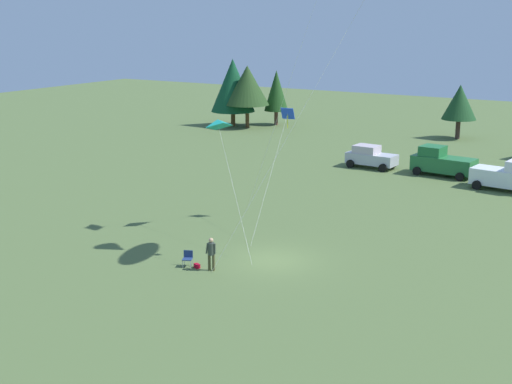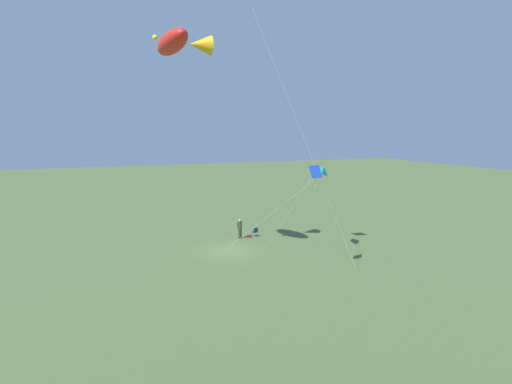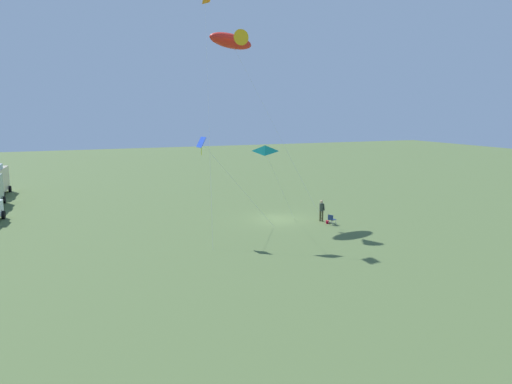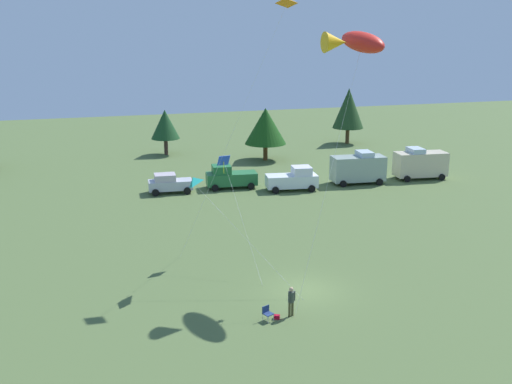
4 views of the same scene
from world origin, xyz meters
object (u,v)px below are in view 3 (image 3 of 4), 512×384
(backpack_on_grass, at_px, (327,222))
(kite_large_fish, at_px, (232,40))
(folding_chair, at_px, (331,219))
(kite_delta_teal, at_px, (265,149))
(person_kite_flyer, at_px, (322,209))
(kite_diamond_blue, at_px, (204,145))
(kite_delta_orange, at_px, (204,0))

(backpack_on_grass, xyz_separation_m, kite_large_fish, (6.72, 5.53, 14.53))
(folding_chair, distance_m, kite_delta_teal, 9.43)
(person_kite_flyer, height_order, kite_delta_teal, kite_delta_teal)
(person_kite_flyer, height_order, kite_large_fish, kite_large_fish)
(backpack_on_grass, height_order, kite_large_fish, kite_large_fish)
(backpack_on_grass, xyz_separation_m, kite_delta_teal, (-3.21, 6.83, 6.29))
(person_kite_flyer, relative_size, kite_diamond_blue, 0.24)
(kite_diamond_blue, height_order, kite_delta_teal, kite_diamond_blue)
(person_kite_flyer, height_order, kite_delta_orange, kite_delta_orange)
(person_kite_flyer, distance_m, backpack_on_grass, 1.25)
(person_kite_flyer, xyz_separation_m, kite_diamond_blue, (-1.23, 10.18, 5.51))
(backpack_on_grass, distance_m, kite_large_fish, 16.94)
(folding_chair, bearing_deg, backpack_on_grass, 68.61)
(backpack_on_grass, relative_size, kite_delta_teal, 0.05)
(folding_chair, bearing_deg, kite_delta_orange, 132.36)
(kite_diamond_blue, bearing_deg, backpack_on_grass, -87.91)
(folding_chair, bearing_deg, kite_diamond_blue, 155.60)
(kite_diamond_blue, relative_size, kite_delta_orange, 0.41)
(kite_large_fish, bearing_deg, kite_delta_teal, 172.50)
(kite_large_fish, height_order, kite_delta_teal, kite_large_fish)
(folding_chair, distance_m, kite_diamond_blue, 11.92)
(person_kite_flyer, relative_size, folding_chair, 2.12)
(kite_large_fish, bearing_deg, kite_delta_orange, 133.60)
(person_kite_flyer, distance_m, kite_large_fish, 15.80)
(kite_diamond_blue, bearing_deg, person_kite_flyer, -83.13)
(person_kite_flyer, xyz_separation_m, backpack_on_grass, (-0.85, -0.08, -0.91))
(folding_chair, relative_size, kite_delta_teal, 0.12)
(kite_delta_orange, bearing_deg, folding_chair, -114.31)
(backpack_on_grass, distance_m, kite_delta_orange, 19.41)
(folding_chair, bearing_deg, kite_delta_teal, 177.75)
(backpack_on_grass, height_order, kite_delta_orange, kite_delta_orange)
(person_kite_flyer, bearing_deg, kite_diamond_blue, 163.69)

